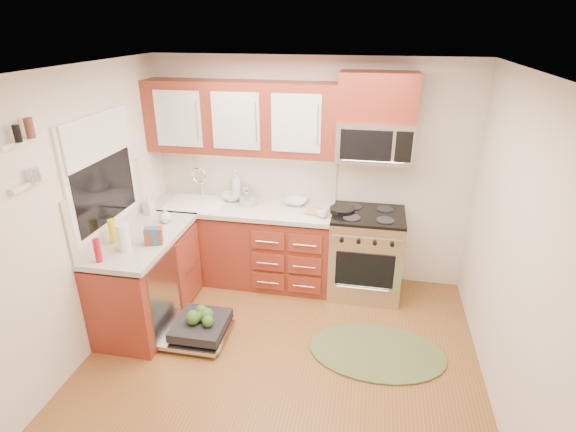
% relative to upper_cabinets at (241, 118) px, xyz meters
% --- Properties ---
extents(floor, '(3.50, 3.50, 0.00)m').
position_rel_upper_cabinets_xyz_m(floor, '(0.73, -1.57, -1.88)').
color(floor, brown).
rests_on(floor, ground).
extents(ceiling, '(3.50, 3.50, 0.00)m').
position_rel_upper_cabinets_xyz_m(ceiling, '(0.73, -1.57, 0.62)').
color(ceiling, white).
rests_on(ceiling, ground).
extents(wall_back, '(3.50, 0.04, 2.50)m').
position_rel_upper_cabinets_xyz_m(wall_back, '(0.73, 0.18, -0.62)').
color(wall_back, silver).
rests_on(wall_back, ground).
extents(wall_front, '(3.50, 0.04, 2.50)m').
position_rel_upper_cabinets_xyz_m(wall_front, '(0.73, -3.33, -0.62)').
color(wall_front, silver).
rests_on(wall_front, ground).
extents(wall_left, '(0.04, 3.50, 2.50)m').
position_rel_upper_cabinets_xyz_m(wall_left, '(-1.02, -1.57, -0.62)').
color(wall_left, silver).
rests_on(wall_left, ground).
extents(wall_right, '(0.04, 3.50, 2.50)m').
position_rel_upper_cabinets_xyz_m(wall_right, '(2.48, -1.57, -0.62)').
color(wall_right, silver).
rests_on(wall_right, ground).
extents(base_cabinet_back, '(2.05, 0.60, 0.85)m').
position_rel_upper_cabinets_xyz_m(base_cabinet_back, '(0.00, -0.12, -1.45)').
color(base_cabinet_back, maroon).
rests_on(base_cabinet_back, ground).
extents(base_cabinet_left, '(0.60, 1.25, 0.85)m').
position_rel_upper_cabinets_xyz_m(base_cabinet_left, '(-0.72, -1.05, -1.45)').
color(base_cabinet_left, maroon).
rests_on(base_cabinet_left, ground).
extents(countertop_back, '(2.07, 0.64, 0.05)m').
position_rel_upper_cabinets_xyz_m(countertop_back, '(0.00, -0.14, -0.97)').
color(countertop_back, beige).
rests_on(countertop_back, base_cabinet_back).
extents(countertop_left, '(0.64, 1.27, 0.05)m').
position_rel_upper_cabinets_xyz_m(countertop_left, '(-0.71, -1.05, -0.97)').
color(countertop_left, beige).
rests_on(countertop_left, base_cabinet_left).
extents(backsplash_back, '(2.05, 0.02, 0.57)m').
position_rel_upper_cabinets_xyz_m(backsplash_back, '(0.00, 0.16, -0.67)').
color(backsplash_back, beige).
rests_on(backsplash_back, ground).
extents(backsplash_left, '(0.02, 1.25, 0.57)m').
position_rel_upper_cabinets_xyz_m(backsplash_left, '(-1.01, -1.05, -0.67)').
color(backsplash_left, beige).
rests_on(backsplash_left, ground).
extents(upper_cabinets, '(2.05, 0.35, 0.75)m').
position_rel_upper_cabinets_xyz_m(upper_cabinets, '(0.00, 0.00, 0.00)').
color(upper_cabinets, maroon).
rests_on(upper_cabinets, ground).
extents(cabinet_over_mw, '(0.76, 0.35, 0.47)m').
position_rel_upper_cabinets_xyz_m(cabinet_over_mw, '(1.41, 0.00, 0.26)').
color(cabinet_over_mw, maroon).
rests_on(cabinet_over_mw, ground).
extents(range, '(0.76, 0.64, 0.95)m').
position_rel_upper_cabinets_xyz_m(range, '(1.41, -0.15, -1.40)').
color(range, silver).
rests_on(range, ground).
extents(microwave, '(0.76, 0.38, 0.40)m').
position_rel_upper_cabinets_xyz_m(microwave, '(1.41, -0.02, -0.18)').
color(microwave, silver).
rests_on(microwave, ground).
extents(sink, '(0.62, 0.50, 0.26)m').
position_rel_upper_cabinets_xyz_m(sink, '(-0.52, -0.16, -1.07)').
color(sink, white).
rests_on(sink, ground).
extents(dishwasher, '(0.70, 0.60, 0.20)m').
position_rel_upper_cabinets_xyz_m(dishwasher, '(-0.13, -1.27, -1.77)').
color(dishwasher, silver).
rests_on(dishwasher, ground).
extents(window, '(0.03, 1.05, 1.05)m').
position_rel_upper_cabinets_xyz_m(window, '(-1.01, -1.07, -0.32)').
color(window, white).
rests_on(window, ground).
extents(window_blind, '(0.02, 0.96, 0.40)m').
position_rel_upper_cabinets_xyz_m(window_blind, '(-0.98, -1.07, 0.00)').
color(window_blind, white).
rests_on(window_blind, ground).
extents(shelf_upper, '(0.04, 0.40, 0.03)m').
position_rel_upper_cabinets_xyz_m(shelf_upper, '(-0.99, -1.92, 0.17)').
color(shelf_upper, white).
rests_on(shelf_upper, ground).
extents(shelf_lower, '(0.04, 0.40, 0.03)m').
position_rel_upper_cabinets_xyz_m(shelf_lower, '(-0.99, -1.92, -0.12)').
color(shelf_lower, white).
rests_on(shelf_lower, ground).
extents(rug, '(1.47, 1.25, 0.02)m').
position_rel_upper_cabinets_xyz_m(rug, '(1.57, -1.18, -1.86)').
color(rug, '#576137').
rests_on(rug, ground).
extents(skillet, '(0.33, 0.33, 0.05)m').
position_rel_upper_cabinets_xyz_m(skillet, '(1.12, -0.16, -0.90)').
color(skillet, black).
rests_on(skillet, range).
extents(stock_pot, '(0.22, 0.22, 0.12)m').
position_rel_upper_cabinets_xyz_m(stock_pot, '(0.08, -0.09, -0.89)').
color(stock_pot, silver).
rests_on(stock_pot, countertop_back).
extents(cutting_board, '(0.34, 0.25, 0.02)m').
position_rel_upper_cabinets_xyz_m(cutting_board, '(0.91, -0.18, -0.94)').
color(cutting_board, tan).
rests_on(cutting_board, countertop_back).
extents(canister, '(0.13, 0.13, 0.16)m').
position_rel_upper_cabinets_xyz_m(canister, '(0.01, 0.07, -0.87)').
color(canister, silver).
rests_on(canister, countertop_back).
extents(paper_towel_roll, '(0.14, 0.14, 0.25)m').
position_rel_upper_cabinets_xyz_m(paper_towel_roll, '(-0.72, -1.34, -0.83)').
color(paper_towel_roll, white).
rests_on(paper_towel_roll, countertop_left).
extents(mustard_bottle, '(0.09, 0.09, 0.23)m').
position_rel_upper_cabinets_xyz_m(mustard_bottle, '(-0.90, -1.22, -0.84)').
color(mustard_bottle, yellow).
rests_on(mustard_bottle, countertop_left).
extents(red_bottle, '(0.06, 0.06, 0.21)m').
position_rel_upper_cabinets_xyz_m(red_bottle, '(-0.83, -1.57, -0.84)').
color(red_bottle, '#B70F20').
rests_on(red_bottle, countertop_left).
extents(wooden_box, '(0.18, 0.16, 0.16)m').
position_rel_upper_cabinets_xyz_m(wooden_box, '(-0.52, -1.17, -0.87)').
color(wooden_box, brown).
rests_on(wooden_box, countertop_left).
extents(blue_carton, '(0.12, 0.09, 0.17)m').
position_rel_upper_cabinets_xyz_m(blue_carton, '(-0.52, -1.19, -0.87)').
color(blue_carton, '#2353A3').
rests_on(blue_carton, countertop_left).
extents(bowl_a, '(0.27, 0.27, 0.06)m').
position_rel_upper_cabinets_xyz_m(bowl_a, '(0.59, 0.03, -0.92)').
color(bowl_a, '#999999').
rests_on(bowl_a, countertop_back).
extents(bowl_b, '(0.28, 0.28, 0.07)m').
position_rel_upper_cabinets_xyz_m(bowl_b, '(-0.15, 0.03, -0.91)').
color(bowl_b, '#999999').
rests_on(bowl_b, countertop_back).
extents(cup, '(0.13, 0.13, 0.10)m').
position_rel_upper_cabinets_xyz_m(cup, '(0.93, -0.28, -0.90)').
color(cup, '#999999').
rests_on(cup, countertop_back).
extents(soap_bottle_a, '(0.13, 0.13, 0.33)m').
position_rel_upper_cabinets_xyz_m(soap_bottle_a, '(-0.11, 0.10, -0.79)').
color(soap_bottle_a, '#999999').
rests_on(soap_bottle_a, countertop_back).
extents(soap_bottle_b, '(0.12, 0.12, 0.21)m').
position_rel_upper_cabinets_xyz_m(soap_bottle_b, '(-0.90, -0.52, -0.84)').
color(soap_bottle_b, '#999999').
rests_on(soap_bottle_b, countertop_left).
extents(soap_bottle_c, '(0.16, 0.16, 0.16)m').
position_rel_upper_cabinets_xyz_m(soap_bottle_c, '(-0.63, -0.71, -0.87)').
color(soap_bottle_c, '#999999').
rests_on(soap_bottle_c, countertop_left).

